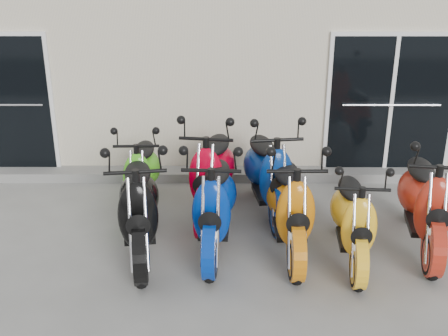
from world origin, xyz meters
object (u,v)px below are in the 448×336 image
Objects in this scene: scooter_front_orange_a at (290,193)px; scooter_back_blue at (268,162)px; scooter_front_blue at (215,192)px; scooter_back_green at (141,165)px; scooter_front_orange_b at (354,208)px; scooter_back_red at (212,162)px; scooter_front_red at (426,190)px; scooter_front_black at (138,194)px.

scooter_front_orange_a is 1.02m from scooter_back_blue.
scooter_front_blue is 1.20m from scooter_back_blue.
scooter_front_blue is 0.90m from scooter_front_orange_a.
scooter_back_blue is (1.74, -0.12, 0.09)m from scooter_back_green.
scooter_front_orange_b is 1.52m from scooter_back_blue.
scooter_front_orange_b is 0.99× the size of scooter_back_green.
scooter_back_blue is (-0.91, 1.22, 0.09)m from scooter_front_orange_b.
scooter_back_red reaches higher than scooter_back_blue.
scooter_front_orange_b is at bearing -28.71° from scooter_back_green.
scooter_front_red is 3.73m from scooter_back_green.
scooter_back_red is at bearing 148.88° from scooter_front_orange_b.
scooter_back_green is at bearing 168.32° from scooter_back_blue.
scooter_front_orange_a is at bearing -5.97° from scooter_front_black.
scooter_back_red reaches higher than scooter_front_blue.
scooter_front_red is at bearing -33.95° from scooter_back_blue.
scooter_front_orange_a is 0.99× the size of scooter_front_red.
scooter_back_green is at bearing 157.89° from scooter_front_orange_b.
scooter_front_black is at bearing -170.37° from scooter_front_blue.
scooter_front_red is (3.45, 0.16, -0.01)m from scooter_front_black.
scooter_front_orange_a is at bearing -38.28° from scooter_back_red.
scooter_back_red is (0.98, -0.14, 0.10)m from scooter_back_green.
scooter_front_orange_b is (2.52, -0.15, -0.10)m from scooter_front_black.
scooter_back_blue reaches higher than scooter_front_orange_a.
scooter_front_black is at bearing -154.28° from scooter_back_blue.
scooter_front_black is 1.02× the size of scooter_front_blue.
scooter_front_red reaches higher than scooter_back_green.
scooter_front_red is at bearing 4.75° from scooter_front_blue.
scooter_back_red reaches higher than scooter_front_orange_b.
scooter_front_orange_b is at bearing -60.96° from scooter_back_blue.
scooter_back_red is (-1.67, 1.20, 0.11)m from scooter_front_orange_b.
scooter_front_black is 1.20m from scooter_back_green.
scooter_front_orange_a is 1.65m from scooter_front_red.
scooter_front_orange_b is 2.06m from scooter_back_red.
scooter_back_red is at bearing 133.44° from scooter_front_orange_a.
scooter_front_blue is 1.50m from scooter_back_green.
scooter_front_black is at bearing -85.73° from scooter_back_green.
scooter_back_red is at bearing 173.51° from scooter_back_blue.
scooter_front_orange_a is at bearing -168.38° from scooter_front_red.
scooter_front_blue reaches higher than scooter_front_orange_b.
scooter_back_red is 0.76m from scooter_back_blue.
scooter_front_blue is 0.98× the size of scooter_back_blue.
scooter_front_orange_a is 0.97× the size of scooter_back_red.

